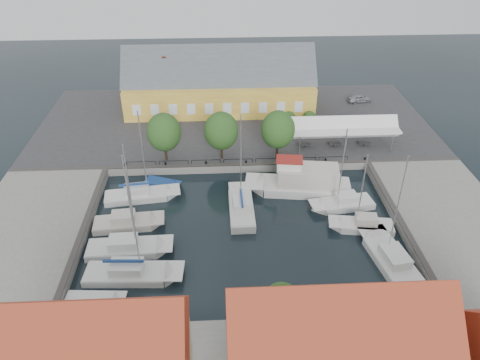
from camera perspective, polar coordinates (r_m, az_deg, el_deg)
The scene contains 21 objects.
ground at distance 50.09m, azimuth 0.35°, elevation -5.15°, with size 140.00×140.00×0.00m, color black.
north_quay at distance 69.46m, azimuth -0.72°, elevation 6.88°, with size 56.00×26.00×1.00m, color #2D2D30.
west_quay at distance 52.03m, azimuth -24.65°, elevation -6.35°, with size 12.00×24.00×1.00m, color slate.
east_quay at distance 53.94m, azimuth 24.60°, elevation -4.84°, with size 12.00×24.00×1.00m, color slate.
quay_edge_fittings at distance 53.32m, azimuth 0.09°, elevation -1.12°, with size 56.00×24.72×0.40m.
warehouse at distance 72.77m, azimuth -2.99°, elevation 11.45°, with size 28.56×14.00×9.55m.
tent_canopy at distance 62.55m, azimuth 12.59°, elevation 6.24°, with size 14.00×4.00×2.83m.
quay_trees at distance 57.62m, azimuth -2.30°, elevation 6.00°, with size 18.20×4.20×6.30m.
car_silver at distance 77.54m, azimuth 14.36°, elevation 9.60°, with size 1.48×3.67×1.25m, color #96979D.
car_red at distance 66.29m, azimuth -9.14°, elevation 6.28°, with size 1.49×4.28×1.41m, color maroon.
center_sailboat at distance 51.41m, azimuth 0.16°, elevation -3.51°, with size 2.64×8.64×11.85m.
trawler at distance 54.87m, azimuth 7.59°, elevation -0.42°, with size 12.72×5.25×5.00m.
east_boat_a at distance 53.41m, azimuth 12.44°, elevation -2.98°, with size 7.45×3.46×10.37m.
east_boat_b at distance 50.68m, azimuth 14.70°, elevation -5.53°, with size 6.96×3.17×9.44m.
east_boat_c at distance 47.29m, azimuth 17.98°, elevation -9.39°, with size 4.39×9.65×11.82m.
west_boat_a at distance 54.74m, azimuth -12.03°, elevation -1.94°, with size 8.84×3.53×11.42m.
west_boat_b at distance 50.82m, azimuth -13.57°, elevation -5.23°, with size 7.61×3.15×10.27m.
west_boat_c at distance 47.60m, azimuth -13.52°, elevation -8.21°, with size 8.58×2.97×11.43m.
west_boat_d at distance 44.82m, azimuth -13.08°, elevation -11.19°, with size 9.28×3.19×12.11m.
launch_sw at distance 43.45m, azimuth -17.37°, elevation -14.10°, with size 5.44×2.34×0.98m.
launch_nw at distance 56.69m, azimuth -9.51°, elevation -0.53°, with size 4.76×3.25×0.88m.
Camera 1 is at (-2.31, -39.51, 30.70)m, focal length 35.00 mm.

